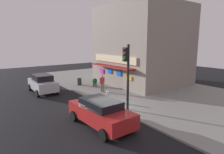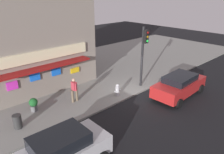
# 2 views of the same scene
# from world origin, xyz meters

# --- Properties ---
(ground_plane) EXTENTS (58.32, 58.32, 0.00)m
(ground_plane) POSITION_xyz_m (0.00, 0.00, 0.00)
(ground_plane) COLOR black
(sidewalk) EXTENTS (38.88, 12.86, 0.12)m
(sidewalk) POSITION_xyz_m (0.00, 6.43, 0.06)
(sidewalk) COLOR gray
(sidewalk) RESTS_ON ground_plane
(corner_building) EXTENTS (9.08, 8.82, 8.70)m
(corner_building) POSITION_xyz_m (-5.15, 8.21, 4.47)
(corner_building) COLOR gray
(corner_building) RESTS_ON sidewalk
(traffic_light) EXTENTS (0.32, 0.58, 4.62)m
(traffic_light) POSITION_xyz_m (1.06, 0.62, 3.10)
(traffic_light) COLOR black
(traffic_light) RESTS_ON sidewalk
(fire_hydrant) EXTENTS (0.54, 0.30, 0.88)m
(fire_hydrant) POSITION_xyz_m (-1.47, 0.78, 0.54)
(fire_hydrant) COLOR #B2B2B7
(fire_hydrant) RESTS_ON sidewalk
(trash_can) EXTENTS (0.47, 0.47, 0.78)m
(trash_can) POSITION_xyz_m (-8.23, 1.67, 0.51)
(trash_can) COLOR #2D2D2D
(trash_can) RESTS_ON sidewalk
(pedestrian) EXTENTS (0.49, 0.53, 1.68)m
(pedestrian) POSITION_xyz_m (-4.24, 2.08, 1.04)
(pedestrian) COLOR brown
(pedestrian) RESTS_ON sidewalk
(potted_plant_by_doorway) EXTENTS (0.53, 0.53, 0.86)m
(potted_plant_by_doorway) POSITION_xyz_m (-6.80, 2.80, 0.58)
(potted_plant_by_doorway) COLOR #59595B
(potted_plant_by_doorway) RESTS_ON sidewalk
(parked_car_red) EXTENTS (4.65, 2.22, 1.59)m
(parked_car_red) POSITION_xyz_m (1.93, -2.11, 0.84)
(parked_car_red) COLOR #AD1E1E
(parked_car_red) RESTS_ON ground_plane
(parked_car_silver) EXTENTS (4.23, 2.10, 1.75)m
(parked_car_silver) POSITION_xyz_m (-7.94, -2.46, 0.89)
(parked_car_silver) COLOR #B7B7BC
(parked_car_silver) RESTS_ON ground_plane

